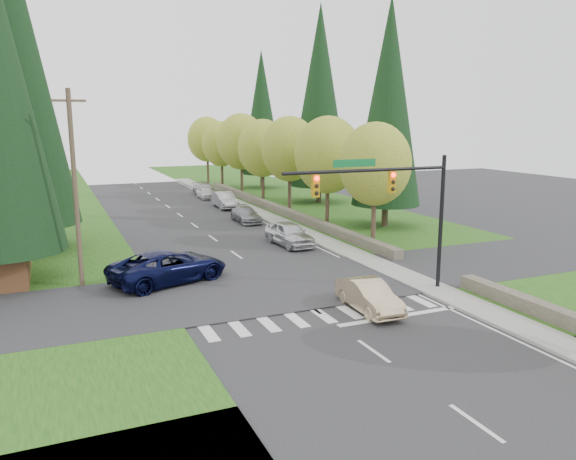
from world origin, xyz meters
TOP-DOWN VIEW (x-y plane):
  - ground at (0.00, 0.00)m, footprint 120.00×120.00m
  - grass_east at (13.00, 20.00)m, footprint 14.00×110.00m
  - grass_west at (-13.00, 20.00)m, footprint 14.00×110.00m
  - cross_street at (0.00, 8.00)m, footprint 120.00×8.00m
  - sidewalk_east at (6.90, 22.00)m, footprint 1.80×80.00m
  - curb_east at (6.05, 22.00)m, footprint 0.20×80.00m
  - stone_wall_north at (8.60, 30.00)m, footprint 0.70×40.00m
  - traffic_signal at (4.37, 4.50)m, footprint 8.70×0.37m
  - utility_pole at (-9.50, 12.00)m, footprint 1.60×0.24m
  - decid_tree_0 at (9.20, 14.00)m, footprint 4.80×4.80m
  - decid_tree_1 at (9.30, 21.00)m, footprint 5.20×5.20m
  - decid_tree_2 at (9.10, 28.00)m, footprint 5.00×5.00m
  - decid_tree_3 at (9.20, 35.00)m, footprint 5.00×5.00m
  - decid_tree_4 at (9.30, 42.00)m, footprint 5.40×5.40m
  - decid_tree_5 at (9.10, 49.00)m, footprint 4.80×4.80m
  - decid_tree_6 at (9.20, 56.00)m, footprint 5.20×5.20m
  - conifer_w_c at (-12.00, 22.00)m, footprint 6.46×6.46m
  - conifer_e_a at (14.00, 20.00)m, footprint 5.44×5.44m
  - conifer_e_b at (15.00, 34.00)m, footprint 6.12×6.12m
  - conifer_e_c at (14.00, 48.00)m, footprint 5.10×5.10m
  - sedan_champagne at (2.20, 3.00)m, footprint 1.64×4.26m
  - suv_navy at (-5.20, 11.00)m, footprint 6.94×4.87m
  - parked_car_a at (4.20, 16.70)m, footprint 2.25×4.90m
  - parked_car_b at (4.36, 26.29)m, footprint 1.87×4.38m
  - parked_car_c at (4.97, 34.39)m, footprint 1.72×4.71m
  - parked_car_d at (4.96, 41.49)m, footprint 1.55×3.74m
  - parked_car_e at (5.60, 43.76)m, footprint 2.30×4.93m

SIDE VIEW (x-z plane):
  - ground at x=0.00m, z-range 0.00..0.00m
  - cross_street at x=0.00m, z-range -0.05..0.05m
  - grass_east at x=13.00m, z-range 0.00..0.06m
  - grass_west at x=-13.00m, z-range 0.00..0.06m
  - sidewalk_east at x=6.90m, z-range 0.00..0.13m
  - curb_east at x=6.05m, z-range 0.00..0.13m
  - stone_wall_north at x=8.60m, z-range 0.00..0.70m
  - parked_car_b at x=4.36m, z-range 0.00..1.26m
  - parked_car_d at x=4.96m, z-range 0.00..1.27m
  - sedan_champagne at x=2.20m, z-range 0.00..1.38m
  - parked_car_e at x=5.60m, z-range 0.00..1.39m
  - parked_car_c at x=4.97m, z-range 0.00..1.54m
  - parked_car_a at x=4.20m, z-range 0.00..1.63m
  - suv_navy at x=-5.20m, z-range 0.00..1.76m
  - traffic_signal at x=4.37m, z-range 1.58..8.38m
  - utility_pole at x=-9.50m, z-range 0.14..10.14m
  - decid_tree_5 at x=9.10m, z-range 1.38..9.68m
  - decid_tree_0 at x=9.20m, z-range 1.41..9.78m
  - decid_tree_3 at x=9.20m, z-range 1.39..9.94m
  - decid_tree_1 at x=9.30m, z-range 1.40..10.20m
  - decid_tree_6 at x=9.20m, z-range 1.43..10.30m
  - decid_tree_2 at x=9.10m, z-range 1.52..10.34m
  - decid_tree_4 at x=9.30m, z-range 1.47..10.65m
  - conifer_e_c at x=14.00m, z-range 0.89..17.69m
  - conifer_e_a at x=14.00m, z-range 0.89..18.69m
  - conifer_e_b at x=15.00m, z-range 0.89..20.69m
  - conifer_w_c at x=-12.00m, z-range 0.89..21.69m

